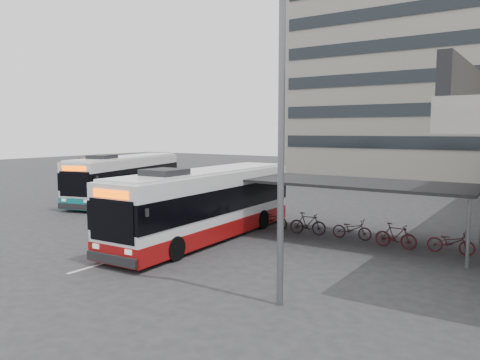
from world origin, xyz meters
The scene contains 10 objects.
ground centered at (0.00, 0.00, 0.00)m, with size 120.00×120.00×0.00m, color #28282B.
bike_shelter centered at (8.50, 3.00, 1.52)m, with size 10.00×4.00×2.54m.
office_block centered at (6.00, 36.00, 12.50)m, with size 30.00×15.00×25.00m, color gray.
road_markings centered at (2.50, -3.00, 0.01)m, with size 0.15×7.60×0.01m.
bus_main centered at (3.17, -0.23, 1.50)m, with size 2.82×11.01×3.23m.
bus_teal centered at (-8.40, 5.86, 1.48)m, with size 5.12×11.03×3.19m.
pedestrian centered at (-2.84, 4.30, 0.88)m, with size 0.64×0.42×1.76m, color black.
lamp_post centered at (9.50, -5.35, 5.07)m, with size 1.54×0.56×8.89m.
sign_totem_mid centered at (-12.32, 5.27, 1.42)m, with size 0.60×0.26×2.76m.
sign_totem_north centered at (-11.43, 8.12, 1.37)m, with size 0.57×0.30×2.66m.
Camera 1 is at (15.48, -16.06, 4.67)m, focal length 35.00 mm.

